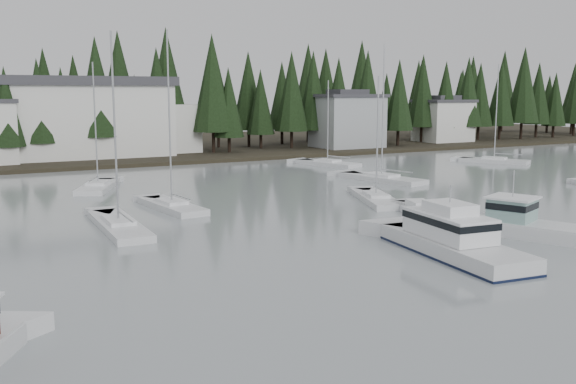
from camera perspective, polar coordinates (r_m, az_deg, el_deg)
name	(u,v)px	position (r m, az deg, el deg)	size (l,w,h in m)	color
far_shore_land	(96,150)	(108.57, -16.72, 3.58)	(240.00, 54.00, 1.00)	black
conifer_treeline	(111,156)	(97.86, -15.42, 3.09)	(200.00, 22.00, 20.00)	black
house_east_a	(347,120)	(104.36, 5.27, 6.41)	(10.60, 8.48, 9.25)	#999EA0
house_east_b	(443,120)	(119.41, 13.63, 6.27)	(9.54, 7.42, 8.25)	silver
harbor_inn	(94,118)	(93.28, -16.84, 6.32)	(29.50, 11.50, 10.90)	silver
cabin_cruiser_center	(452,243)	(38.36, 14.41, -4.41)	(4.51, 11.18, 4.67)	silver
lobster_boat_teal	(531,228)	(44.70, 20.79, -3.00)	(6.17, 9.21, 4.84)	silver
sailboat_0	(494,162)	(89.90, 17.84, 2.55)	(6.63, 9.01, 13.46)	silver
sailboat_1	(172,208)	(52.48, -10.28, -1.40)	(3.35, 8.90, 14.66)	silver
sailboat_3	(119,228)	(45.73, -14.81, -3.10)	(2.73, 10.80, 13.87)	silver
sailboat_4	(98,188)	(64.95, -16.51, 0.32)	(5.97, 9.17, 12.69)	silver
sailboat_7	(328,165)	(82.66, 3.53, 2.42)	(5.45, 9.47, 11.34)	silver
sailboat_8	(381,180)	(68.91, 8.31, 1.07)	(5.01, 10.68, 14.84)	silver
sailboat_9	(376,201)	(55.74, 7.83, -0.78)	(5.59, 9.64, 11.22)	silver
runabout_1	(419,212)	(50.73, 11.57, -1.75)	(4.09, 7.22, 1.42)	silver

